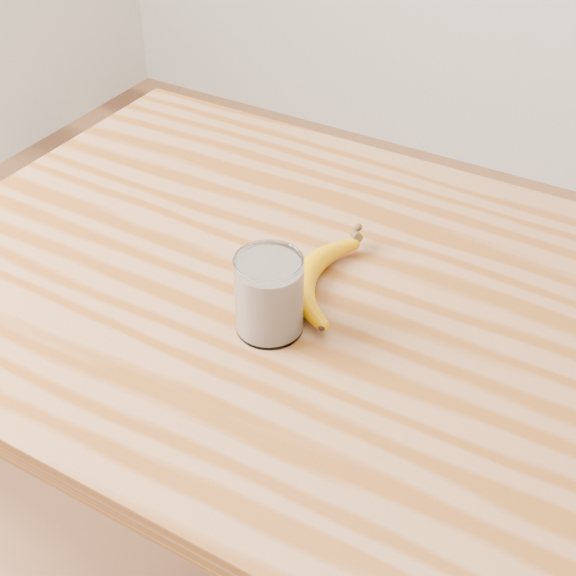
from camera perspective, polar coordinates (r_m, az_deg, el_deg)
The scene contains 3 objects.
table at distance 1.15m, azimuth 2.86°, elevation -5.61°, with size 1.20×0.80×0.90m.
smoothie_glass at distance 0.98m, azimuth -1.36°, elevation -0.54°, with size 0.09×0.09×0.11m.
banana at distance 1.07m, azimuth 1.24°, elevation 0.87°, with size 0.10×0.27×0.03m, color #C68000, non-canonical shape.
Camera 1 is at (0.37, -0.74, 1.57)m, focal length 50.00 mm.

